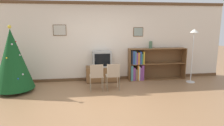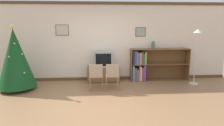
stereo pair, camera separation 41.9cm
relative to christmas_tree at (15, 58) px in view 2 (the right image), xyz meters
name	(u,v)px [view 2 (the right image)]	position (x,y,z in m)	size (l,w,h in m)	color
ground_plane	(102,102)	(2.54, -1.21, -0.96)	(24.00, 24.00, 0.00)	#936B47
wall_back	(100,42)	(2.54, 0.95, 0.39)	(9.10, 0.11, 2.70)	silver
christmas_tree	(15,58)	(0.00, 0.00, 0.00)	(1.11, 1.11, 1.94)	maroon
tv_console	(103,74)	(2.62, 0.65, -0.69)	(1.08, 0.45, 0.54)	brown
television	(103,59)	(2.62, 0.65, -0.16)	(0.63, 0.43, 0.53)	#9E9E99
folding_chair_left	(96,75)	(2.38, -0.27, -0.49)	(0.40, 0.40, 0.82)	tan
folding_chair_right	(112,75)	(2.87, -0.27, -0.49)	(0.40, 0.40, 0.82)	tan
bookshelf	(148,65)	(4.19, 0.71, -0.42)	(2.05, 0.36, 1.12)	brown
vase	(153,45)	(4.35, 0.73, 0.29)	(0.12, 0.12, 0.25)	#47664C
standing_lamp	(197,42)	(5.62, 0.17, 0.42)	(0.28, 0.28, 1.81)	silver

